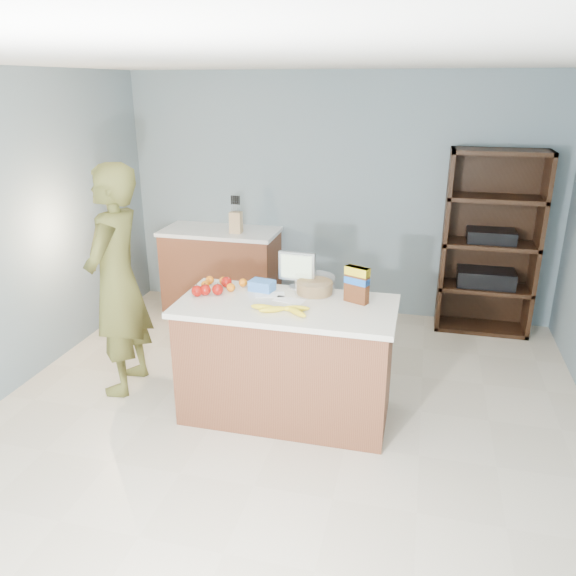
% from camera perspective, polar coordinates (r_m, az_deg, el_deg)
% --- Properties ---
extents(floor, '(4.50, 5.00, 0.02)m').
position_cam_1_polar(floor, '(4.16, -1.19, -14.71)').
color(floor, beige).
rests_on(floor, ground).
extents(walls, '(4.52, 5.02, 2.51)m').
position_cam_1_polar(walls, '(3.49, -1.38, 8.15)').
color(walls, gray).
rests_on(walls, ground).
extents(counter_peninsula, '(1.56, 0.76, 0.90)m').
position_cam_1_polar(counter_peninsula, '(4.19, -0.16, -7.76)').
color(counter_peninsula, brown).
rests_on(counter_peninsula, ground).
extents(back_cabinet, '(1.24, 0.62, 0.90)m').
position_cam_1_polar(back_cabinet, '(6.19, -6.74, 1.87)').
color(back_cabinet, brown).
rests_on(back_cabinet, ground).
extents(shelving_unit, '(0.90, 0.40, 1.80)m').
position_cam_1_polar(shelving_unit, '(5.88, 19.74, 4.04)').
color(shelving_unit, black).
rests_on(shelving_unit, ground).
extents(person, '(0.49, 0.70, 1.84)m').
position_cam_1_polar(person, '(4.57, -16.98, 0.63)').
color(person, brown).
rests_on(person, ground).
extents(knife_block, '(0.12, 0.10, 0.31)m').
position_cam_1_polar(knife_block, '(5.89, -5.31, 6.73)').
color(knife_block, tan).
rests_on(knife_block, back_cabinet).
extents(envelopes, '(0.40, 0.23, 0.00)m').
position_cam_1_polar(envelopes, '(4.09, -0.89, -0.97)').
color(envelopes, white).
rests_on(envelopes, counter_peninsula).
extents(bananas, '(0.43, 0.18, 0.04)m').
position_cam_1_polar(bananas, '(3.83, -0.59, -2.18)').
color(bananas, yellow).
rests_on(bananas, counter_peninsula).
extents(apples, '(0.23, 0.32, 0.08)m').
position_cam_1_polar(apples, '(4.20, -7.76, -0.00)').
color(apples, '#980E08').
rests_on(apples, counter_peninsula).
extents(oranges, '(0.33, 0.19, 0.06)m').
position_cam_1_polar(oranges, '(4.32, -6.68, 0.49)').
color(oranges, orange).
rests_on(oranges, counter_peninsula).
extents(blue_carton, '(0.20, 0.15, 0.08)m').
position_cam_1_polar(blue_carton, '(4.22, -2.65, 0.25)').
color(blue_carton, blue).
rests_on(blue_carton, counter_peninsula).
extents(salad_bowl, '(0.30, 0.30, 0.13)m').
position_cam_1_polar(salad_bowl, '(4.17, 2.71, 0.25)').
color(salad_bowl, '#267219').
rests_on(salad_bowl, counter_peninsula).
extents(tv, '(0.28, 0.12, 0.28)m').
position_cam_1_polar(tv, '(4.24, 0.90, 2.05)').
color(tv, silver).
rests_on(tv, counter_peninsula).
extents(cereal_box, '(0.19, 0.13, 0.26)m').
position_cam_1_polar(cereal_box, '(3.99, 7.01, 0.61)').
color(cereal_box, '#592B14').
rests_on(cereal_box, counter_peninsula).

